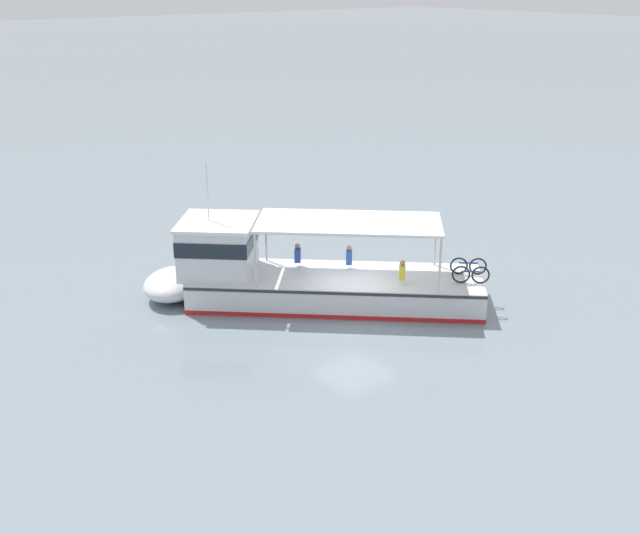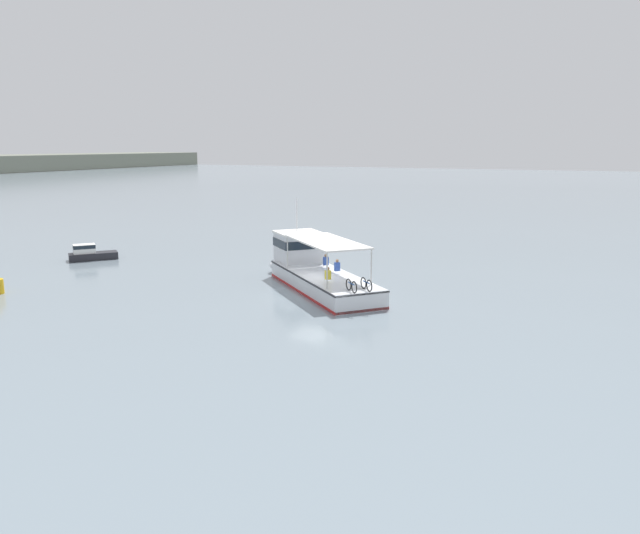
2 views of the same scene
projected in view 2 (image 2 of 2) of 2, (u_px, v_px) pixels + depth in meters
ground_plane at (313, 295)px, 36.47m from camera, size 400.00×400.00×0.00m
ferry_main at (314, 270)px, 38.76m from camera, size 10.88×11.45×5.32m
motorboat_near_port at (90, 253)px, 47.51m from camera, size 3.58×3.33×1.26m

